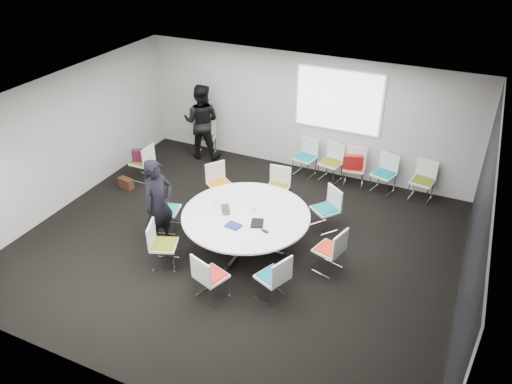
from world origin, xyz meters
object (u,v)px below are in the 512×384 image
at_px(chair_ring_d, 220,191).
at_px(maroon_bag, 141,155).
at_px(chair_ring_g, 211,284).
at_px(chair_back_d, 383,181).
at_px(brown_bag, 126,183).
at_px(chair_back_a, 305,164).
at_px(person_back, 202,122).
at_px(chair_ring_a, 329,257).
at_px(person_main, 159,205).
at_px(chair_back_e, 421,188).
at_px(chair_ring_f, 164,252).
at_px(laptop, 228,209).
at_px(cup, 254,209).
at_px(chair_spare_left, 143,169).
at_px(chair_person_back, 206,144).
at_px(conference_table, 246,222).
at_px(chair_back_b, 330,169).
at_px(chair_back_c, 354,174).
at_px(chair_ring_e, 167,217).
at_px(chair_ring_c, 277,195).
at_px(chair_ring_h, 273,285).
at_px(chair_ring_b, 325,216).

distance_m(chair_ring_d, maroon_bag, 2.16).
bearing_deg(chair_ring_g, chair_back_d, 88.16).
bearing_deg(brown_bag, chair_back_a, 33.50).
xyz_separation_m(person_back, maroon_bag, (-0.68, -1.63, -0.33)).
distance_m(person_back, brown_bag, 2.43).
relative_size(chair_ring_g, person_back, 0.46).
height_order(chair_ring_a, person_main, person_main).
bearing_deg(chair_back_e, chair_back_a, 8.78).
distance_m(chair_ring_f, laptop, 1.41).
bearing_deg(chair_ring_g, chair_ring_d, 134.97).
bearing_deg(brown_bag, maroon_bag, 76.96).
xyz_separation_m(chair_ring_a, cup, (-1.54, 0.17, 0.50)).
xyz_separation_m(chair_spare_left, chair_person_back, (0.66, 1.80, 0.00)).
distance_m(chair_ring_g, maroon_bag, 4.47).
relative_size(chair_ring_d, chair_person_back, 1.00).
distance_m(chair_back_d, chair_person_back, 4.55).
distance_m(chair_ring_a, chair_spare_left, 5.13).
bearing_deg(chair_back_e, chair_spare_left, 25.36).
xyz_separation_m(chair_ring_a, laptop, (-1.98, 0.01, 0.47)).
bearing_deg(conference_table, chair_back_b, 78.14).
height_order(person_back, brown_bag, person_back).
height_order(chair_ring_f, chair_back_c, same).
distance_m(chair_back_e, laptop, 4.43).
bearing_deg(chair_ring_e, chair_back_a, 137.41).
distance_m(chair_ring_c, chair_back_a, 1.59).
distance_m(chair_ring_e, cup, 1.85).
xyz_separation_m(chair_ring_d, brown_bag, (-2.24, -0.36, -0.16)).
xyz_separation_m(chair_ring_f, person_main, (-0.39, 0.50, 0.62)).
distance_m(chair_ring_d, chair_ring_f, 2.32).
xyz_separation_m(chair_back_c, brown_bag, (-4.67, -2.30, -0.16)).
distance_m(chair_ring_c, maroon_bag, 3.34).
relative_size(person_back, brown_bag, 5.28).
height_order(chair_ring_h, person_back, person_back).
xyz_separation_m(chair_ring_e, chair_back_e, (4.39, 3.28, 0.00)).
relative_size(chair_ring_e, chair_back_b, 1.00).
bearing_deg(chair_ring_b, chair_ring_d, 37.86).
bearing_deg(brown_bag, chair_ring_b, 4.39).
distance_m(chair_ring_c, chair_ring_e, 2.36).
bearing_deg(chair_back_b, chair_back_c, -167.68).
bearing_deg(chair_ring_d, chair_ring_a, 101.41).
distance_m(chair_ring_g, chair_ring_h, 1.01).
xyz_separation_m(chair_ring_g, chair_person_back, (-2.74, 4.65, 0.00)).
bearing_deg(cup, chair_back_d, 58.76).
height_order(conference_table, chair_back_d, chair_back_d).
relative_size(chair_ring_a, chair_person_back, 1.00).
relative_size(chair_ring_h, person_main, 0.49).
bearing_deg(chair_ring_a, chair_ring_f, 127.90).
bearing_deg(chair_back_e, chair_ring_e, 45.53).
relative_size(chair_ring_h, chair_person_back, 1.00).
xyz_separation_m(chair_ring_f, brown_bag, (-2.36, 1.96, -0.16)).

